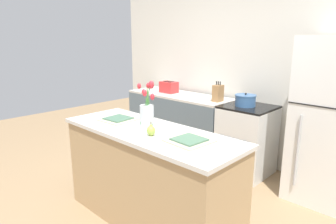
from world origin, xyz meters
TOP-DOWN VIEW (x-y plane):
  - ground_plane at (0.00, 0.00)m, footprint 10.00×10.00m
  - back_wall at (0.00, 2.00)m, footprint 5.20×0.08m
  - kitchen_island at (0.00, 0.00)m, footprint 1.80×0.66m
  - back_counter at (-1.06, 1.60)m, footprint 1.68×0.60m
  - stove_range at (0.10, 1.60)m, footprint 0.60×0.61m
  - refrigerator at (1.05, 1.60)m, footprint 0.68×0.67m
  - flower_vase at (0.01, -0.02)m, footprint 0.14×0.14m
  - pear_figurine at (0.13, -0.10)m, footprint 0.07×0.07m
  - plate_setting_left at (-0.46, 0.01)m, footprint 0.34×0.34m
  - plate_setting_right at (0.46, 0.01)m, footprint 0.34×0.34m
  - toaster at (-1.28, 1.60)m, footprint 0.28×0.18m
  - cooking_pot at (0.06, 1.58)m, footprint 0.26×0.26m
  - knife_block at (-0.35, 1.57)m, footprint 0.10×0.14m

SIDE VIEW (x-z plane):
  - ground_plane at x=0.00m, z-range 0.00..0.00m
  - stove_range at x=0.10m, z-range 0.00..0.89m
  - back_counter at x=-1.06m, z-range 0.00..0.89m
  - kitchen_island at x=0.00m, z-range 0.00..0.92m
  - refrigerator at x=1.05m, z-range 0.00..1.75m
  - plate_setting_left at x=-0.46m, z-range 0.92..0.94m
  - plate_setting_right at x=0.46m, z-range 0.92..0.94m
  - cooking_pot at x=0.06m, z-range 0.88..1.05m
  - pear_figurine at x=0.13m, z-range 0.91..1.03m
  - toaster at x=-1.28m, z-range 0.89..1.06m
  - knife_block at x=-0.35m, z-range 0.87..1.14m
  - flower_vase at x=0.01m, z-range 0.84..1.29m
  - back_wall at x=0.00m, z-range 0.00..2.70m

